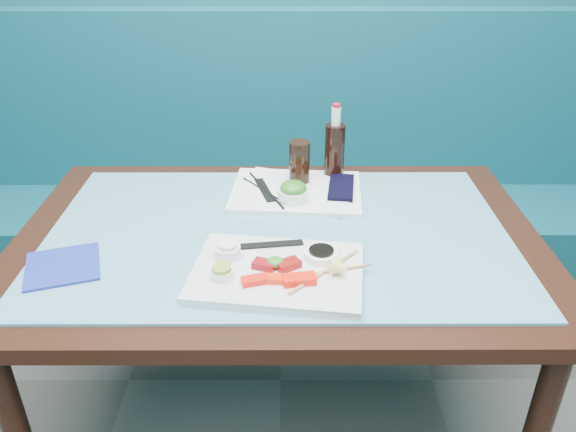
{
  "coord_description": "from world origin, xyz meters",
  "views": [
    {
      "loc": [
        0.02,
        0.16,
        1.52
      ],
      "look_at": [
        0.03,
        1.46,
        0.8
      ],
      "focal_mm": 35.0,
      "sensor_mm": 36.0,
      "label": 1
    }
  ],
  "objects_px": {
    "booth_bench": "(281,209)",
    "serving_tray": "(296,191)",
    "cola_glass": "(299,162)",
    "blue_napkin": "(63,266)",
    "seaweed_bowl": "(293,195)",
    "dining_table": "(278,260)",
    "cola_bottle_body": "(335,152)",
    "sashimi_plate": "(277,273)"
  },
  "relations": [
    {
      "from": "seaweed_bowl",
      "to": "cola_bottle_body",
      "type": "height_order",
      "value": "cola_bottle_body"
    },
    {
      "from": "booth_bench",
      "to": "cola_glass",
      "type": "relative_size",
      "value": 23.03
    },
    {
      "from": "sashimi_plate",
      "to": "cola_glass",
      "type": "bearing_deg",
      "value": 90.49
    },
    {
      "from": "booth_bench",
      "to": "serving_tray",
      "type": "distance_m",
      "value": 0.73
    },
    {
      "from": "booth_bench",
      "to": "dining_table",
      "type": "bearing_deg",
      "value": -90.0
    },
    {
      "from": "cola_bottle_body",
      "to": "blue_napkin",
      "type": "bearing_deg",
      "value": -143.57
    },
    {
      "from": "sashimi_plate",
      "to": "cola_bottle_body",
      "type": "xyz_separation_m",
      "value": [
        0.17,
        0.55,
        0.08
      ]
    },
    {
      "from": "sashimi_plate",
      "to": "booth_bench",
      "type": "bearing_deg",
      "value": 97.67
    },
    {
      "from": "seaweed_bowl",
      "to": "blue_napkin",
      "type": "bearing_deg",
      "value": -150.16
    },
    {
      "from": "serving_tray",
      "to": "blue_napkin",
      "type": "bearing_deg",
      "value": -140.8
    },
    {
      "from": "cola_glass",
      "to": "blue_napkin",
      "type": "bearing_deg",
      "value": -142.1
    },
    {
      "from": "cola_bottle_body",
      "to": "sashimi_plate",
      "type": "bearing_deg",
      "value": -107.44
    },
    {
      "from": "dining_table",
      "to": "seaweed_bowl",
      "type": "xyz_separation_m",
      "value": [
        0.04,
        0.15,
        0.12
      ]
    },
    {
      "from": "dining_table",
      "to": "seaweed_bowl",
      "type": "distance_m",
      "value": 0.2
    },
    {
      "from": "seaweed_bowl",
      "to": "cola_bottle_body",
      "type": "bearing_deg",
      "value": 55.22
    },
    {
      "from": "sashimi_plate",
      "to": "serving_tray",
      "type": "relative_size",
      "value": 1.02
    },
    {
      "from": "dining_table",
      "to": "cola_bottle_body",
      "type": "bearing_deg",
      "value": 62.94
    },
    {
      "from": "dining_table",
      "to": "cola_glass",
      "type": "xyz_separation_m",
      "value": [
        0.06,
        0.28,
        0.17
      ]
    },
    {
      "from": "sashimi_plate",
      "to": "serving_tray",
      "type": "xyz_separation_m",
      "value": [
        0.05,
        0.43,
        -0.0
      ]
    },
    {
      "from": "cola_bottle_body",
      "to": "booth_bench",
      "type": "bearing_deg",
      "value": 109.09
    },
    {
      "from": "seaweed_bowl",
      "to": "blue_napkin",
      "type": "relative_size",
      "value": 0.51
    },
    {
      "from": "dining_table",
      "to": "blue_napkin",
      "type": "distance_m",
      "value": 0.55
    },
    {
      "from": "blue_napkin",
      "to": "serving_tray",
      "type": "bearing_deg",
      "value": 34.82
    },
    {
      "from": "booth_bench",
      "to": "serving_tray",
      "type": "height_order",
      "value": "booth_bench"
    },
    {
      "from": "sashimi_plate",
      "to": "cola_bottle_body",
      "type": "distance_m",
      "value": 0.58
    },
    {
      "from": "seaweed_bowl",
      "to": "cola_bottle_body",
      "type": "distance_m",
      "value": 0.24
    },
    {
      "from": "serving_tray",
      "to": "seaweed_bowl",
      "type": "xyz_separation_m",
      "value": [
        -0.01,
        -0.07,
        0.02
      ]
    },
    {
      "from": "cola_glass",
      "to": "sashimi_plate",
      "type": "bearing_deg",
      "value": -97.11
    },
    {
      "from": "cola_bottle_body",
      "to": "blue_napkin",
      "type": "xyz_separation_m",
      "value": [
        -0.69,
        -0.51,
        -0.09
      ]
    },
    {
      "from": "dining_table",
      "to": "sashimi_plate",
      "type": "relative_size",
      "value": 3.55
    },
    {
      "from": "cola_glass",
      "to": "booth_bench",
      "type": "bearing_deg",
      "value": 96.35
    },
    {
      "from": "cola_glass",
      "to": "blue_napkin",
      "type": "relative_size",
      "value": 0.77
    },
    {
      "from": "booth_bench",
      "to": "blue_napkin",
      "type": "relative_size",
      "value": 17.82
    },
    {
      "from": "serving_tray",
      "to": "cola_glass",
      "type": "xyz_separation_m",
      "value": [
        0.01,
        0.05,
        0.07
      ]
    },
    {
      "from": "cola_bottle_body",
      "to": "dining_table",
      "type": "bearing_deg",
      "value": -117.06
    },
    {
      "from": "booth_bench",
      "to": "seaweed_bowl",
      "type": "height_order",
      "value": "booth_bench"
    },
    {
      "from": "booth_bench",
      "to": "cola_bottle_body",
      "type": "distance_m",
      "value": 0.71
    },
    {
      "from": "cola_glass",
      "to": "cola_bottle_body",
      "type": "distance_m",
      "value": 0.13
    },
    {
      "from": "dining_table",
      "to": "sashimi_plate",
      "type": "xyz_separation_m",
      "value": [
        0.0,
        -0.21,
        0.1
      ]
    },
    {
      "from": "seaweed_bowl",
      "to": "blue_napkin",
      "type": "xyz_separation_m",
      "value": [
        -0.56,
        -0.32,
        -0.03
      ]
    },
    {
      "from": "dining_table",
      "to": "cola_glass",
      "type": "height_order",
      "value": "cola_glass"
    },
    {
      "from": "booth_bench",
      "to": "blue_napkin",
      "type": "distance_m",
      "value": 1.2
    }
  ]
}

